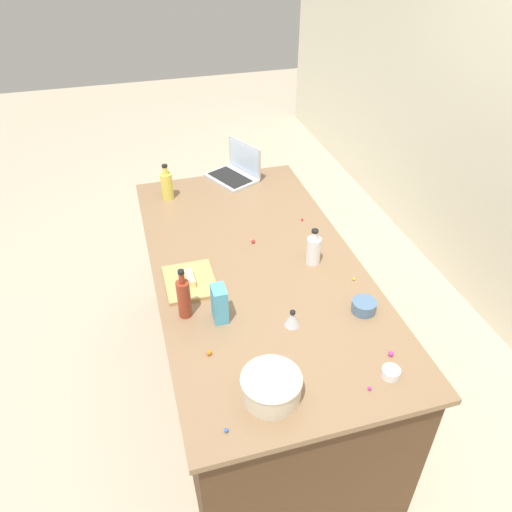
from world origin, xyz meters
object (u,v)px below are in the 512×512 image
Objects in this scene: mixing_bowl_large at (271,386)px; ramekin_small at (391,373)px; cutting_board at (190,281)px; butter_stick_left at (190,278)px; candy_bag at (220,304)px; bottle_soy at (184,298)px; bottle_vinegar at (313,250)px; bottle_oil at (167,185)px; ramekin_medium at (364,306)px; laptop at (236,171)px; kitchen_timer at (292,319)px.

mixing_bowl_large is 0.47m from ramekin_small.
butter_stick_left is at bearing 0.00° from cutting_board.
candy_bag reaches higher than mixing_bowl_large.
ramekin_small is (0.56, 0.70, -0.08)m from bottle_soy.
bottle_vinegar is at bearing 116.61° from candy_bag.
bottle_vinegar is 1.04m from bottle_oil.
mixing_bowl_large reaches higher than ramekin_small.
butter_stick_left is at bearing -89.83° from bottle_vinegar.
ramekin_medium is 0.64m from candy_bag.
cutting_board is 2.58× the size of ramekin_medium.
bottle_soy is at bearing -14.89° from cutting_board.
laptop is 0.48m from bottle_oil.
ramekin_small is 0.42× the size of candy_bag.
laptop reaches higher than butter_stick_left.
mixing_bowl_large is at bearing 13.68° from cutting_board.
butter_stick_left is 1.00m from ramekin_small.
laptop reaches higher than cutting_board.
ramekin_small is at bearing 48.81° from candy_bag.
ramekin_medium is at bearing 89.21° from kitchen_timer.
bottle_vinegar is at bearing -177.87° from ramekin_small.
bottle_oil is at bearing -143.90° from bottle_vinegar.
bottle_soy is at bearing -128.26° from ramekin_small.
kitchen_timer is at bearing -32.05° from bottle_vinegar.
mixing_bowl_large is 0.75m from cutting_board.
laptop is 1.40m from ramekin_medium.
bottle_oil is at bearing 179.34° from butter_stick_left.
mixing_bowl_large is at bearing -58.55° from ramekin_medium.
ramekin_small is 0.46m from kitchen_timer.
laptop is 1.75m from ramekin_small.
ramekin_medium is 0.64× the size of candy_bag.
bottle_soy is 3.44× the size of ramekin_small.
laptop reaches higher than candy_bag.
bottle_oil is 1.28m from kitchen_timer.
kitchen_timer is (0.40, 0.37, 0.03)m from cutting_board.
candy_bag is (0.27, -0.53, 0.01)m from bottle_vinegar.
laptop is at bearing 170.34° from mixing_bowl_large.
kitchen_timer is at bearing -3.84° from laptop.
bottle_oil is 2.01× the size of butter_stick_left.
cutting_board is (0.97, -0.47, -0.04)m from laptop.
butter_stick_left reaches higher than ramekin_small.
laptop is 1.33× the size of cutting_board.
cutting_board is at bearing 165.11° from bottle_soy.
bottle_soy reaches higher than mixing_bowl_large.
candy_bag is (1.25, -0.38, 0.04)m from laptop.
bottle_oil is at bearing 176.38° from bottle_soy.
ramekin_medium is 0.33m from kitchen_timer.
ramekin_medium is at bearing 78.35° from candy_bag.
laptop is 1.30m from bottle_soy.
ramekin_small is at bearing 40.21° from cutting_board.
candy_bag is (-0.49, -0.56, 0.07)m from ramekin_small.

